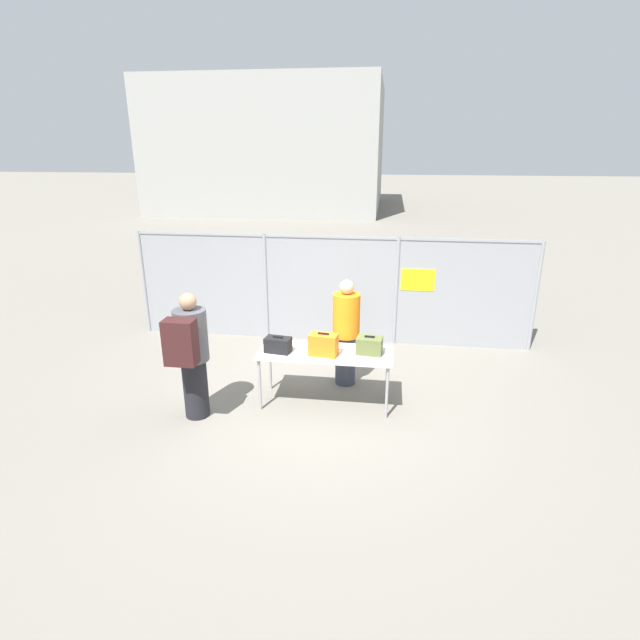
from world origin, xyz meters
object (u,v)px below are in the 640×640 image
traveler_hooded (190,352)px  suitcase_orange (323,345)px  utility_trailer (388,302)px  suitcase_black (278,345)px  suitcase_olive (369,345)px  inspection_table (325,356)px  security_worker_near (346,331)px

traveler_hooded → suitcase_orange: bearing=4.0°
utility_trailer → suitcase_black: bearing=-111.6°
suitcase_black → traveler_hooded: size_ratio=0.22×
suitcase_olive → traveler_hooded: traveler_hooded is taller
traveler_hooded → utility_trailer: (2.55, 4.38, -0.56)m
inspection_table → utility_trailer: bearing=77.1°
inspection_table → suitcase_black: bearing=-172.9°
inspection_table → security_worker_near: 0.73m
suitcase_black → utility_trailer: (1.51, 3.81, -0.50)m
suitcase_black → security_worker_near: size_ratio=0.23×
suitcase_orange → utility_trailer: bearing=77.2°
inspection_table → suitcase_olive: (0.61, 0.04, 0.18)m
inspection_table → suitcase_orange: size_ratio=4.56×
utility_trailer → security_worker_near: bearing=-101.5°
suitcase_orange → utility_trailer: size_ratio=0.12×
suitcase_orange → utility_trailer: suitcase_orange is taller
security_worker_near → utility_trailer: size_ratio=0.50×
inspection_table → suitcase_orange: 0.23m
suitcase_olive → suitcase_black: bearing=-174.6°
inspection_table → suitcase_orange: (-0.01, -0.10, 0.21)m
security_worker_near → utility_trailer: (0.62, 3.05, -0.46)m
inspection_table → security_worker_near: (0.23, 0.68, 0.13)m
suitcase_olive → inspection_table: bearing=-176.4°
suitcase_black → utility_trailer: suitcase_black is taller
suitcase_black → security_worker_near: (0.89, 0.76, -0.04)m
utility_trailer → inspection_table: bearing=-102.9°
utility_trailer → suitcase_olive: bearing=-93.8°
suitcase_orange → suitcase_olive: 0.64m
suitcase_olive → utility_trailer: 3.73m
suitcase_orange → traveler_hooded: (-1.68, -0.55, 0.02)m
inspection_table → suitcase_olive: bearing=3.6°
suitcase_orange → security_worker_near: security_worker_near is taller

